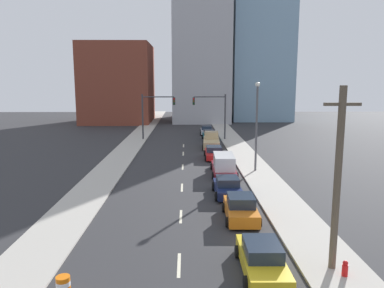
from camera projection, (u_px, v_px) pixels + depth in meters
sidewalk_left at (138, 137)px, 58.70m from camera, size 3.24×100.59×0.13m
sidewalk_right at (229, 136)px, 58.92m from camera, size 3.24×100.59×0.13m
lane_stripe_at_9m at (179, 265)px, 17.67m from camera, size 0.16×2.40×0.01m
lane_stripe_at_15m at (181, 216)px, 24.02m from camera, size 0.16×2.40×0.01m
lane_stripe_at_22m at (182, 187)px, 30.59m from camera, size 0.16×2.40×0.01m
lane_stripe_at_29m at (183, 167)px, 37.96m from camera, size 0.16×2.40×0.01m
lane_stripe_at_36m at (183, 154)px, 45.04m from camera, size 0.16×2.40×0.01m
lane_stripe_at_42m at (184, 146)px, 50.62m from camera, size 0.16×2.40×0.01m
building_brick_left at (119, 84)px, 79.73m from camera, size 14.00×16.00×16.36m
building_office_center at (200, 54)px, 82.90m from camera, size 12.00×20.00×29.23m
building_glass_right at (258, 40)px, 86.49m from camera, size 13.00×20.00×36.15m
traffic_signal_left at (152, 110)px, 55.03m from camera, size 4.94×0.35×6.77m
traffic_signal_right at (216, 110)px, 55.18m from camera, size 4.94×0.35×6.77m
utility_pole_right_near at (338, 179)px, 16.47m from camera, size 1.60×0.32×8.40m
traffic_barrel at (63, 288)px, 14.83m from camera, size 0.56×0.56×0.95m
street_lamp at (257, 121)px, 35.24m from camera, size 0.44×0.44×8.53m
fire_hydrant at (345, 270)px, 16.37m from camera, size 0.26×0.26×0.84m
sedan_yellow at (262, 259)px, 16.89m from camera, size 2.10×4.71×1.43m
sedan_orange at (241, 208)px, 23.47m from camera, size 2.20×4.31×1.55m
sedan_navy at (228, 187)px, 28.37m from camera, size 2.17×4.30×1.42m
box_truck_maroon at (224, 165)px, 34.82m from camera, size 2.46×6.26×1.89m
sedan_red at (214, 153)px, 42.04m from camera, size 2.19×4.66×1.41m
pickup_truck_tan at (211, 141)px, 49.02m from camera, size 2.57×5.95×2.04m
sedan_teal at (209, 136)px, 55.50m from camera, size 2.15×4.40×1.49m
sedan_silver at (207, 130)px, 61.52m from camera, size 2.20×4.39×1.41m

